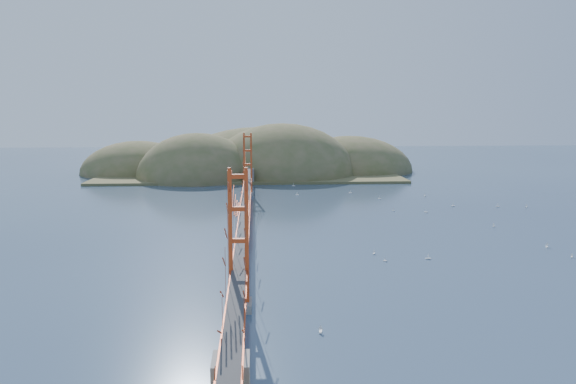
{
  "coord_description": "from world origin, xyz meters",
  "views": [
    {
      "loc": [
        1.39,
        -74.06,
        16.44
      ],
      "look_at": [
        5.74,
        0.0,
        5.14
      ],
      "focal_mm": 35.0,
      "sensor_mm": 36.0,
      "label": 1
    }
  ],
  "objects": [
    {
      "name": "sailboat_9",
      "position": [
        45.98,
        14.45,
        0.15
      ],
      "size": [
        0.63,
        0.63,
        0.66
      ],
      "color": "white",
      "rests_on": "ground"
    },
    {
      "name": "sailboat_12",
      "position": [
        23.66,
        24.32,
        0.15
      ],
      "size": [
        0.63,
        0.6,
        0.7
      ],
      "color": "white",
      "rests_on": "ground"
    },
    {
      "name": "sailboat_0",
      "position": [
        14.67,
        -13.32,
        0.14
      ],
      "size": [
        0.5,
        0.51,
        0.57
      ],
      "color": "white",
      "rests_on": "ground"
    },
    {
      "name": "sailboat_3",
      "position": [
        9.18,
        29.62,
        0.15
      ],
      "size": [
        0.6,
        0.6,
        0.68
      ],
      "color": "white",
      "rests_on": "ground"
    },
    {
      "name": "sailboat_15",
      "position": [
        32.77,
        26.92,
        0.16
      ],
      "size": [
        0.51,
        0.63,
        0.73
      ],
      "color": "white",
      "rests_on": "ground"
    },
    {
      "name": "far_headlands",
      "position": [
        2.21,
        68.52,
        0.0
      ],
      "size": [
        84.0,
        58.0,
        25.0
      ],
      "color": "olive",
      "rests_on": "ground"
    },
    {
      "name": "sailboat_8",
      "position": [
        34.29,
        16.25,
        0.16
      ],
      "size": [
        0.65,
        0.62,
        0.73
      ],
      "color": "white",
      "rests_on": "ground"
    },
    {
      "name": "sailboat_16",
      "position": [
        28.09,
        11.05,
        0.15
      ],
      "size": [
        0.64,
        0.64,
        0.69
      ],
      "color": "white",
      "rests_on": "ground"
    },
    {
      "name": "sailboat_10",
      "position": [
        6.07,
        -35.09,
        0.15
      ],
      "size": [
        0.53,
        0.59,
        0.67
      ],
      "color": "white",
      "rests_on": "ground"
    },
    {
      "name": "sailboat_1",
      "position": [
        23.33,
        12.65,
        0.14
      ],
      "size": [
        0.56,
        0.56,
        0.58
      ],
      "color": "white",
      "rests_on": "ground"
    },
    {
      "name": "sailboat_4",
      "position": [
        34.29,
        0.13,
        0.14
      ],
      "size": [
        0.59,
        0.59,
        0.62
      ],
      "color": "white",
      "rests_on": "ground"
    },
    {
      "name": "sailboat_7",
      "position": [
        19.61,
        31.62,
        0.15
      ],
      "size": [
        0.61,
        0.61,
        0.66
      ],
      "color": "white",
      "rests_on": "ground"
    },
    {
      "name": "sailboat_extra_0",
      "position": [
        9.36,
        42.0,
        0.15
      ],
      "size": [
        0.63,
        0.59,
        0.71
      ],
      "color": "white",
      "rests_on": "ground"
    },
    {
      "name": "sailboat_6",
      "position": [
        15.23,
        -16.31,
        0.14
      ],
      "size": [
        0.54,
        0.54,
        0.57
      ],
      "color": "white",
      "rests_on": "ground"
    },
    {
      "name": "sailboat_2",
      "position": [
        20.12,
        -15.79,
        0.15
      ],
      "size": [
        0.6,
        0.5,
        0.69
      ],
      "color": "white",
      "rests_on": "ground"
    },
    {
      "name": "sailboat_17",
      "position": [
        41.52,
        15.28,
        0.16
      ],
      "size": [
        0.65,
        0.6,
        0.74
      ],
      "color": "white",
      "rests_on": "ground"
    },
    {
      "name": "bridge",
      "position": [
        0.0,
        0.18,
        7.01
      ],
      "size": [
        2.2,
        94.4,
        12.0
      ],
      "color": "gray",
      "rests_on": "ground"
    },
    {
      "name": "ground",
      "position": [
        0.0,
        0.0,
        0.0
      ],
      "size": [
        320.0,
        320.0,
        0.0
      ],
      "primitive_type": "plane",
      "color": "#2F445F",
      "rests_on": "ground"
    },
    {
      "name": "sailboat_14",
      "position": [
        35.71,
        -11.52,
        0.16
      ],
      "size": [
        0.6,
        0.64,
        0.71
      ],
      "color": "white",
      "rests_on": "ground"
    },
    {
      "name": "sailboat_13",
      "position": [
        36.14,
        -16.03,
        0.14
      ],
      "size": [
        0.53,
        0.53,
        0.57
      ],
      "color": "white",
      "rests_on": "ground"
    }
  ]
}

